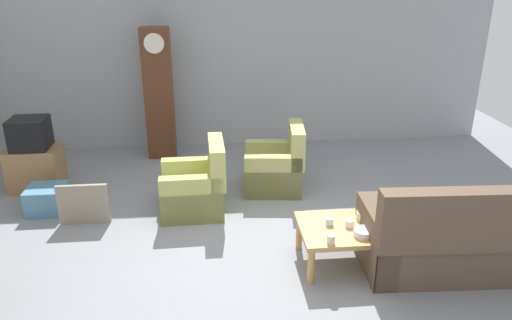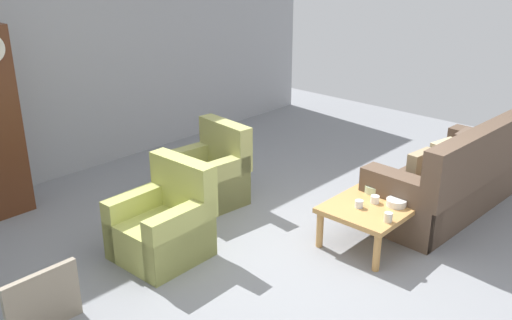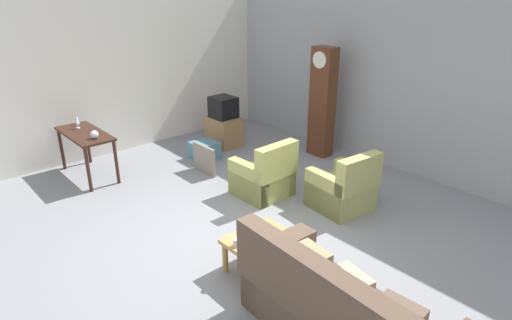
# 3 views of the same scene
# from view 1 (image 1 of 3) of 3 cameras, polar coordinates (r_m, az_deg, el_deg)

# --- Properties ---
(ground_plane) EXTENTS (10.40, 10.40, 0.00)m
(ground_plane) POSITION_cam_1_polar(r_m,az_deg,el_deg) (5.49, 1.43, -10.35)
(ground_plane) COLOR gray
(garage_door_wall) EXTENTS (8.40, 0.16, 3.20)m
(garage_door_wall) POSITION_cam_1_polar(r_m,az_deg,el_deg) (8.35, -1.49, 12.62)
(garage_door_wall) COLOR #9EA0A5
(garage_door_wall) RESTS_ON ground_plane
(couch_floral) EXTENTS (2.14, 0.97, 1.04)m
(couch_floral) POSITION_cam_1_polar(r_m,az_deg,el_deg) (5.43, 23.61, -8.44)
(couch_floral) COLOR brown
(couch_floral) RESTS_ON ground_plane
(armchair_olive_near) EXTENTS (0.81, 0.78, 0.92)m
(armchair_olive_near) POSITION_cam_1_polar(r_m,az_deg,el_deg) (6.20, -6.99, -3.35)
(armchair_olive_near) COLOR tan
(armchair_olive_near) RESTS_ON ground_plane
(armchair_olive_far) EXTENTS (0.86, 0.84, 0.92)m
(armchair_olive_far) POSITION_cam_1_polar(r_m,az_deg,el_deg) (6.78, 2.37, -0.96)
(armchair_olive_far) COLOR tan
(armchair_olive_far) RESTS_ON ground_plane
(coffee_table_wood) EXTENTS (0.96, 0.76, 0.42)m
(coffee_table_wood) POSITION_cam_1_polar(r_m,az_deg,el_deg) (5.18, 10.43, -8.22)
(coffee_table_wood) COLOR tan
(coffee_table_wood) RESTS_ON ground_plane
(grandfather_clock) EXTENTS (0.44, 0.30, 2.07)m
(grandfather_clock) POSITION_cam_1_polar(r_m,az_deg,el_deg) (7.90, -11.25, 7.54)
(grandfather_clock) COLOR #562D19
(grandfather_clock) RESTS_ON ground_plane
(tv_stand_cabinet) EXTENTS (0.68, 0.52, 0.59)m
(tv_stand_cabinet) POSITION_cam_1_polar(r_m,az_deg,el_deg) (7.46, -24.26, -0.84)
(tv_stand_cabinet) COLOR #997047
(tv_stand_cabinet) RESTS_ON ground_plane
(tv_crt) EXTENTS (0.48, 0.44, 0.42)m
(tv_crt) POSITION_cam_1_polar(r_m,az_deg,el_deg) (7.30, -24.86, 2.84)
(tv_crt) COLOR black
(tv_crt) RESTS_ON tv_stand_cabinet
(framed_picture_leaning) EXTENTS (0.60, 0.05, 0.51)m
(framed_picture_leaning) POSITION_cam_1_polar(r_m,az_deg,el_deg) (6.24, -19.46, -4.89)
(framed_picture_leaning) COLOR gray
(framed_picture_leaning) RESTS_ON ground_plane
(storage_box_blue) EXTENTS (0.47, 0.44, 0.33)m
(storage_box_blue) POSITION_cam_1_polar(r_m,az_deg,el_deg) (6.76, -23.12, -4.20)
(storage_box_blue) COLOR teal
(storage_box_blue) RESTS_ON ground_plane
(cup_white_porcelain) EXTENTS (0.09, 0.09, 0.07)m
(cup_white_porcelain) POSITION_cam_1_polar(r_m,az_deg,el_deg) (5.14, 10.84, -7.26)
(cup_white_porcelain) COLOR white
(cup_white_porcelain) RESTS_ON coffee_table_wood
(cup_blue_rimmed) EXTENTS (0.08, 0.08, 0.08)m
(cup_blue_rimmed) POSITION_cam_1_polar(r_m,az_deg,el_deg) (5.14, 8.55, -7.10)
(cup_blue_rimmed) COLOR silver
(cup_blue_rimmed) RESTS_ON coffee_table_wood
(cup_cream_tall) EXTENTS (0.08, 0.08, 0.09)m
(cup_cream_tall) POSITION_cam_1_polar(r_m,az_deg,el_deg) (4.81, 8.73, -9.12)
(cup_cream_tall) COLOR beige
(cup_cream_tall) RESTS_ON coffee_table_wood
(bowl_white_stacked) EXTENTS (0.20, 0.20, 0.07)m
(bowl_white_stacked) POSITION_cam_1_polar(r_m,az_deg,el_deg) (5.01, 12.41, -8.25)
(bowl_white_stacked) COLOR white
(bowl_white_stacked) RESTS_ON coffee_table_wood
(bowl_shallow_green) EXTENTS (0.19, 0.19, 0.08)m
(bowl_shallow_green) POSITION_cam_1_polar(r_m,az_deg,el_deg) (5.31, 12.62, -6.35)
(bowl_shallow_green) COLOR #B2C69E
(bowl_shallow_green) RESTS_ON coffee_table_wood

